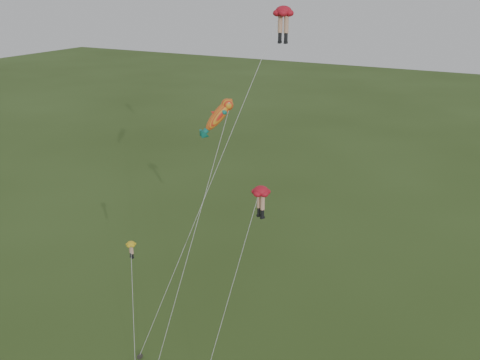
% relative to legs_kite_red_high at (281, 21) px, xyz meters
% --- Properties ---
extents(legs_kite_red_high, '(7.34, 10.21, 24.00)m').
position_rel_legs_kite_red_high_xyz_m(legs_kite_red_high, '(0.00, 0.00, 0.00)').
color(legs_kite_red_high, red).
rests_on(legs_kite_red_high, ground).
extents(legs_kite_red_mid, '(2.07, 7.51, 12.64)m').
position_rel_legs_kite_red_high_xyz_m(legs_kite_red_mid, '(0.47, -3.79, -11.12)').
color(legs_kite_red_mid, red).
rests_on(legs_kite_red_mid, ground).
extents(legs_kite_yellow, '(5.02, 6.42, 7.61)m').
position_rel_legs_kite_red_high_xyz_m(legs_kite_yellow, '(-8.36, -6.91, -16.28)').
color(legs_kite_yellow, yellow).
rests_on(legs_kite_yellow, ground).
extents(fish_kite, '(2.40, 9.43, 18.28)m').
position_rel_legs_kite_red_high_xyz_m(fish_kite, '(-3.11, -2.99, -6.18)').
color(fish_kite, orange).
rests_on(fish_kite, ground).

